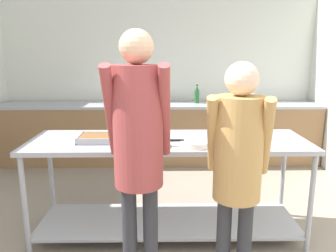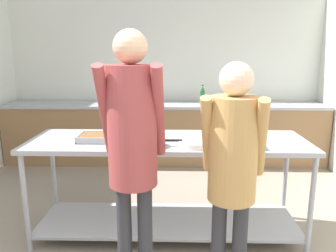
# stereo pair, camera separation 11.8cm
# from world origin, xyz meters

# --- Properties ---
(wall_rear) EXTENTS (4.94, 0.06, 2.65)m
(wall_rear) POSITION_xyz_m (0.00, 4.23, 1.32)
(wall_rear) COLOR silver
(wall_rear) RESTS_ON ground_plane
(back_counter) EXTENTS (4.78, 0.65, 0.91)m
(back_counter) POSITION_xyz_m (-0.00, 3.86, 0.45)
(back_counter) COLOR olive
(back_counter) RESTS_ON ground_plane
(serving_counter) EXTENTS (2.45, 0.75, 0.91)m
(serving_counter) POSITION_xyz_m (0.10, 1.77, 0.62)
(serving_counter) COLOR #9EA0A8
(serving_counter) RESTS_ON ground_plane
(serving_tray_roast) EXTENTS (0.42, 0.26, 0.05)m
(serving_tray_roast) POSITION_xyz_m (-0.46, 1.73, 0.93)
(serving_tray_roast) COLOR #9EA0A8
(serving_tray_roast) RESTS_ON serving_counter
(sauce_pan) EXTENTS (0.38, 0.24, 0.06)m
(sauce_pan) POSITION_xyz_m (-0.03, 1.56, 0.94)
(sauce_pan) COLOR #9EA0A8
(sauce_pan) RESTS_ON serving_counter
(plate_stack) EXTENTS (0.26, 0.26, 0.05)m
(plate_stack) POSITION_xyz_m (0.32, 1.55, 0.93)
(plate_stack) COLOR white
(plate_stack) RESTS_ON serving_counter
(serving_tray_vegetables) EXTENTS (0.39, 0.30, 0.05)m
(serving_tray_vegetables) POSITION_xyz_m (0.68, 1.60, 0.93)
(serving_tray_vegetables) COLOR #9EA0A8
(serving_tray_vegetables) RESTS_ON serving_counter
(guest_serving_left) EXTENTS (0.41, 0.35, 1.80)m
(guest_serving_left) POSITION_xyz_m (-0.10, 0.96, 1.13)
(guest_serving_left) COLOR #2D2D33
(guest_serving_left) RESTS_ON ground_plane
(guest_serving_right) EXTENTS (0.46, 0.39, 1.61)m
(guest_serving_right) POSITION_xyz_m (0.54, 0.97, 1.01)
(guest_serving_right) COLOR #2D2D33
(guest_serving_right) RESTS_ON ground_plane
(water_bottle) EXTENTS (0.07, 0.07, 0.28)m
(water_bottle) POSITION_xyz_m (0.57, 3.91, 1.03)
(water_bottle) COLOR #23602D
(water_bottle) RESTS_ON back_counter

